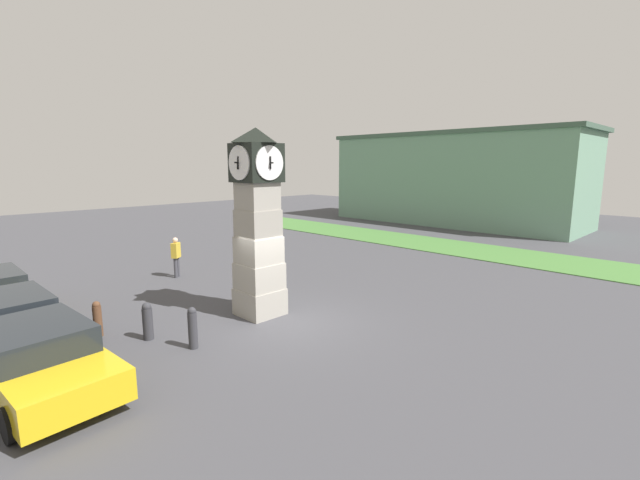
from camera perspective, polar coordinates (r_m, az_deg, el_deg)
The scene contains 10 objects.
ground_plane at distance 13.02m, azimuth -4.94°, elevation -10.73°, with size 77.45×77.45×0.00m, color #424247.
clock_tower at distance 13.01m, azimuth -8.27°, elevation 2.16°, with size 1.59×1.54×5.67m.
bollard_near_tower at distance 13.21m, azimuth -27.55°, elevation -9.27°, with size 0.23×0.23×0.98m.
bollard_mid_row at distance 12.43m, azimuth -22.00°, elevation -9.96°, with size 0.26×0.26×1.02m.
bollard_far_row at distance 11.47m, azimuth -16.62°, elevation -11.12°, with size 0.23×0.23×1.09m.
car_near_tower at distance 12.88m, azimuth -35.71°, elevation -9.30°, with size 4.12×1.92×1.49m.
car_by_building at distance 10.56m, azimuth -33.15°, elevation -13.19°, with size 4.14×2.20×1.43m.
pedestrian_near_bench at distance 18.56m, azimuth -18.65°, elevation -1.85°, with size 0.43×0.46×1.67m.
warehouse_blue_far at distance 35.77m, azimuth 17.60°, elevation 7.84°, with size 19.19×7.12×7.04m.
grass_verge_far at distance 23.15m, azimuth 30.25°, elevation -2.78°, with size 46.47×4.23×0.04m, color #477A38.
Camera 1 is at (9.33, -7.83, 4.61)m, focal length 24.00 mm.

